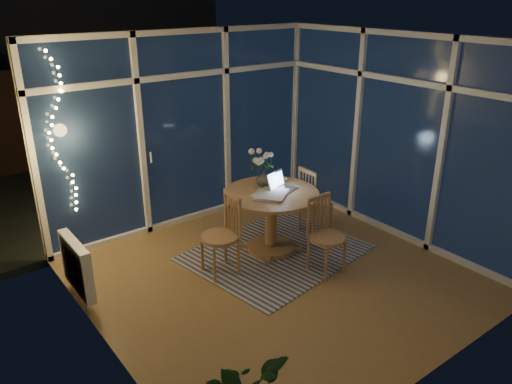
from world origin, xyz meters
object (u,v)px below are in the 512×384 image
chair_front (327,236)px  laptop (284,181)px  chair_left (220,235)px  flower_vase (264,178)px  chair_right (316,199)px  dining_table (271,222)px

chair_front → laptop: size_ratio=2.90×
chair_left → chair_front: (0.99, -0.71, -0.03)m
chair_left → flower_vase: flower_vase is taller
chair_left → flower_vase: 1.00m
chair_left → chair_front: bearing=59.3°
flower_vase → chair_front: bearing=-82.8°
chair_left → chair_right: chair_left is taller
chair_left → flower_vase: bearing=114.0°
chair_right → chair_front: bearing=145.6°
chair_front → laptop: 0.87m
dining_table → laptop: bearing=-15.0°
chair_front → laptop: (-0.03, 0.75, 0.44)m
dining_table → chair_left: size_ratio=1.19×
chair_left → chair_front: chair_left is taller
dining_table → flower_vase: flower_vase is taller
chair_front → chair_right: bearing=54.2°
flower_vase → chair_left: bearing=-161.0°
laptop → dining_table: bearing=147.7°
chair_right → laptop: (-0.65, -0.10, 0.43)m
chair_left → flower_vase: size_ratio=4.63×
laptop → flower_vase: (-0.10, 0.26, -0.01)m
dining_table → chair_left: bearing=-174.7°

